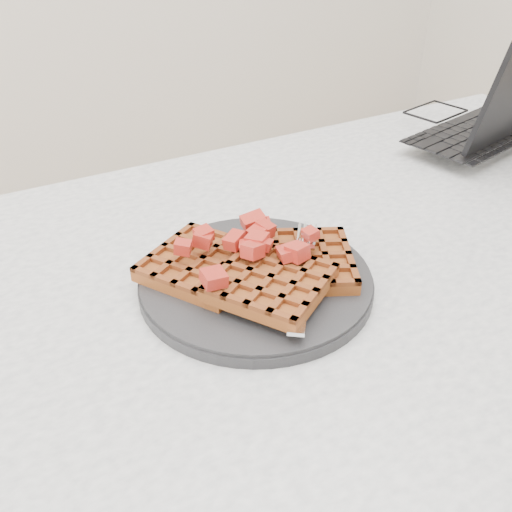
# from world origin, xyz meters

# --- Properties ---
(table) EXTENTS (1.20, 0.80, 0.75)m
(table) POSITION_xyz_m (0.00, 0.00, 0.64)
(table) COLOR silver
(table) RESTS_ON ground
(plate) EXTENTS (0.25, 0.25, 0.02)m
(plate) POSITION_xyz_m (-0.13, 0.04, 0.76)
(plate) COLOR black
(plate) RESTS_ON table
(waffles) EXTENTS (0.24, 0.22, 0.03)m
(waffles) POSITION_xyz_m (-0.13, 0.04, 0.78)
(waffles) COLOR #934B1F
(waffles) RESTS_ON plate
(strawberry_pile) EXTENTS (0.15, 0.15, 0.02)m
(strawberry_pile) POSITION_xyz_m (-0.13, 0.04, 0.80)
(strawberry_pile) COLOR maroon
(strawberry_pile) RESTS_ON waffles
(fork) EXTENTS (0.13, 0.16, 0.02)m
(fork) POSITION_xyz_m (-0.10, 0.00, 0.77)
(fork) COLOR silver
(fork) RESTS_ON plate
(laptop) EXTENTS (0.36, 0.30, 0.22)m
(laptop) POSITION_xyz_m (0.40, 0.24, 0.79)
(laptop) COLOR black
(laptop) RESTS_ON table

